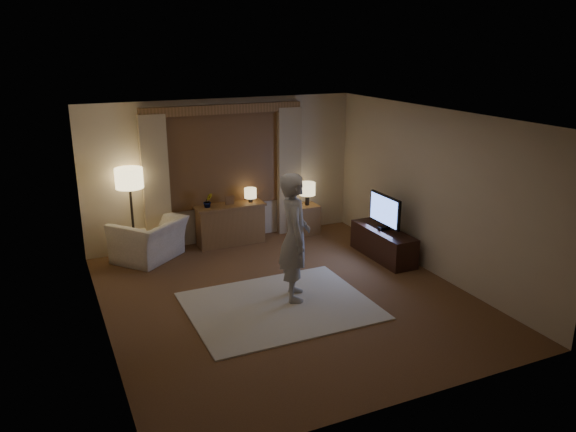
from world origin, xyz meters
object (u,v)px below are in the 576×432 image
armchair (149,239)px  tv_stand (383,244)px  person (295,237)px  side_table (307,219)px  sideboard (230,225)px

armchair → tv_stand: bearing=116.7°
tv_stand → armchair: bearing=156.5°
armchair → person: size_ratio=0.59×
armchair → side_table: bearing=142.3°
side_table → person: person is taller
tv_stand → person: person is taller
sideboard → armchair: size_ratio=1.12×
person → tv_stand: bearing=-48.6°
sideboard → tv_stand: 2.76m
tv_stand → side_table: bearing=109.8°
side_table → tv_stand: 1.80m
sideboard → person: 2.63m
person → armchair: bearing=52.9°
armchair → side_table: size_ratio=1.92×
side_table → person: 2.97m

